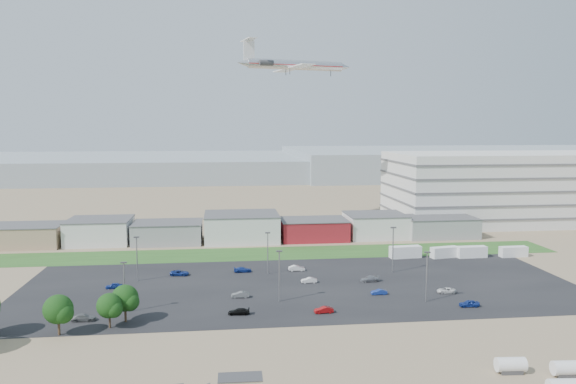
{
  "coord_description": "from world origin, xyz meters",
  "views": [
    {
      "loc": [
        -11.6,
        -97.58,
        34.27
      ],
      "look_at": [
        2.46,
        22.0,
        20.32
      ],
      "focal_mm": 35.0,
      "sensor_mm": 36.0,
      "label": 1
    }
  ],
  "objects": [
    {
      "name": "parked_car_3",
      "position": [
        -8.94,
        2.65,
        0.58
      ],
      "size": [
        4.09,
        1.94,
        1.15
      ],
      "primitive_type": "imported",
      "rotation": [
        0.0,
        0.0,
        -1.66
      ],
      "color": "black",
      "rests_on": "ground"
    },
    {
      "name": "parked_car_9",
      "position": [
        -21.79,
        31.68,
        0.61
      ],
      "size": [
        4.62,
        2.57,
        1.22
      ],
      "primitive_type": "imported",
      "rotation": [
        0.0,
        0.0,
        1.44
      ],
      "color": "navy",
      "rests_on": "ground"
    },
    {
      "name": "parked_car_11",
      "position": [
        5.81,
        32.73,
        0.65
      ],
      "size": [
        4.01,
        1.48,
        1.31
      ],
      "primitive_type": "imported",
      "rotation": [
        0.0,
        0.0,
        1.55
      ],
      "color": "silver",
      "rests_on": "ground"
    },
    {
      "name": "storage_tank_nw",
      "position": [
        28.17,
        -26.55,
        1.23
      ],
      "size": [
        4.23,
        2.35,
        2.45
      ],
      "primitive_type": null,
      "rotation": [
        0.0,
        0.0,
        -0.08
      ],
      "color": "silver",
      "rests_on": "ground"
    },
    {
      "name": "parking_garage",
      "position": [
        90.0,
        95.0,
        12.5
      ],
      "size": [
        80.0,
        40.0,
        25.0
      ],
      "primitive_type": "cube",
      "color": "silver",
      "rests_on": "ground"
    },
    {
      "name": "lightpole_front_m",
      "position": [
        -0.73,
        9.57,
        5.11
      ],
      "size": [
        1.2,
        0.5,
        10.22
      ],
      "primitive_type": null,
      "color": "slate",
      "rests_on": "ground"
    },
    {
      "name": "box_trailer_a",
      "position": [
        36.08,
        42.81,
        1.55
      ],
      "size": [
        8.5,
        3.35,
        3.11
      ],
      "primitive_type": null,
      "rotation": [
        0.0,
        0.0,
        0.09
      ],
      "color": "silver",
      "rests_on": "ground"
    },
    {
      "name": "box_trailer_d",
      "position": [
        65.01,
        40.59,
        1.37
      ],
      "size": [
        7.38,
        2.56,
        2.74
      ],
      "primitive_type": null,
      "rotation": [
        0.0,
        0.0,
        0.04
      ],
      "color": "silver",
      "rests_on": "ground"
    },
    {
      "name": "parked_car_6",
      "position": [
        -7.1,
        32.95,
        0.61
      ],
      "size": [
        4.28,
        1.91,
        1.22
      ],
      "primitive_type": "imported",
      "rotation": [
        0.0,
        0.0,
        1.62
      ],
      "color": "navy",
      "rests_on": "ground"
    },
    {
      "name": "building_row",
      "position": [
        -17.0,
        71.0,
        4.0
      ],
      "size": [
        170.0,
        20.0,
        8.0
      ],
      "primitive_type": null,
      "color": "silver",
      "rests_on": "ground"
    },
    {
      "name": "parked_car_4",
      "position": [
        -8.33,
        12.97,
        0.6
      ],
      "size": [
        3.74,
        1.49,
        1.21
      ],
      "primitive_type": "imported",
      "rotation": [
        0.0,
        0.0,
        -1.63
      ],
      "color": "#595B5E",
      "rests_on": "ground"
    },
    {
      "name": "parked_car_1",
      "position": [
        20.1,
        11.67,
        0.55
      ],
      "size": [
        3.33,
        1.17,
        1.1
      ],
      "primitive_type": "imported",
      "rotation": [
        0.0,
        0.0,
        -1.57
      ],
      "color": "navy",
      "rests_on": "ground"
    },
    {
      "name": "lightpole_back_r",
      "position": [
        28.26,
        28.77,
        5.44
      ],
      "size": [
        1.28,
        0.53,
        10.87
      ],
      "primitive_type": null,
      "color": "slate",
      "rests_on": "ground"
    },
    {
      "name": "tree_near",
      "position": [
        -28.96,
        1.08,
        3.79
      ],
      "size": [
        5.05,
        5.05,
        7.58
      ],
      "primitive_type": null,
      "color": "black",
      "rests_on": "ground"
    },
    {
      "name": "tree_right",
      "position": [
        -31.13,
        -1.7,
        3.45
      ],
      "size": [
        4.6,
        4.6,
        6.9
      ],
      "primitive_type": null,
      "color": "black",
      "rests_on": "ground"
    },
    {
      "name": "parked_car_10",
      "position": [
        -36.45,
        2.41,
        0.63
      ],
      "size": [
        4.42,
        1.96,
        1.26
      ],
      "primitive_type": "imported",
      "rotation": [
        0.0,
        0.0,
        1.53
      ],
      "color": "#595B5E",
      "rests_on": "ground"
    },
    {
      "name": "storage_tank_ne",
      "position": [
        35.34,
        -28.53,
        1.22
      ],
      "size": [
        4.2,
        2.31,
        2.44
      ],
      "primitive_type": null,
      "rotation": [
        0.0,
        0.0,
        -0.07
      ],
      "color": "silver",
      "rests_on": "ground"
    },
    {
      "name": "parking_lot",
      "position": [
        5.0,
        20.0,
        0.01
      ],
      "size": [
        120.0,
        50.0,
        0.01
      ],
      "primitive_type": "cube",
      "color": "black",
      "rests_on": "ground"
    },
    {
      "name": "parked_car_12",
      "position": [
        20.69,
        21.39,
        0.63
      ],
      "size": [
        4.45,
        2.11,
        1.25
      ],
      "primitive_type": "imported",
      "rotation": [
        0.0,
        0.0,
        -1.49
      ],
      "color": "#A5A5AA",
      "rests_on": "ground"
    },
    {
      "name": "parked_car_13",
      "position": [
        6.75,
        1.64,
        0.59
      ],
      "size": [
        3.64,
        1.47,
        1.18
      ],
      "primitive_type": "imported",
      "rotation": [
        0.0,
        0.0,
        -1.51
      ],
      "color": "maroon",
      "rests_on": "ground"
    },
    {
      "name": "parked_car_7",
      "position": [
        7.16,
        22.11,
        0.58
      ],
      "size": [
        3.53,
        1.26,
        1.16
      ],
      "primitive_type": "imported",
      "rotation": [
        0.0,
        0.0,
        -1.58
      ],
      "color": "silver",
      "rests_on": "ground"
    },
    {
      "name": "lightpole_back_l",
      "position": [
        -30.79,
        28.12,
        5.03
      ],
      "size": [
        1.18,
        0.49,
        10.07
      ],
      "primitive_type": null,
      "color": "slate",
      "rests_on": "ground"
    },
    {
      "name": "ground",
      "position": [
        0.0,
        0.0,
        0.0
      ],
      "size": [
        700.0,
        700.0,
        0.0
      ],
      "primitive_type": "plane",
      "color": "#806F52",
      "rests_on": "ground"
    },
    {
      "name": "lightpole_front_l",
      "position": [
        -29.91,
        6.35,
        4.78
      ],
      "size": [
        1.13,
        0.47,
        9.56
      ],
      "primitive_type": null,
      "color": "slate",
      "rests_on": "ground"
    },
    {
      "name": "lightpole_back_m",
      "position": [
        -1.29,
        30.65,
        4.95
      ],
      "size": [
        1.17,
        0.49,
        9.91
      ],
      "primitive_type": null,
      "color": "slate",
      "rests_on": "ground"
    },
    {
      "name": "lightpole_front_r",
      "position": [
        28.03,
        6.03,
        5.02
      ],
      "size": [
        1.18,
        0.49,
        10.04
      ],
      "primitive_type": null,
      "color": "slate",
      "rests_on": "ground"
    },
    {
      "name": "parked_car_5",
      "position": [
        -34.95,
        22.59,
        0.6
      ],
      "size": [
        3.54,
        1.5,
        1.2
      ],
      "primitive_type": "imported",
      "rotation": [
        0.0,
        0.0,
        -1.55
      ],
      "color": "navy",
      "rests_on": "ground"
    },
    {
      "name": "grass_strip",
      "position": [
        0.0,
        52.0,
        0.01
      ],
      "size": [
        160.0,
        16.0,
        0.02
      ],
      "primitive_type": "cube",
      "color": "#28531F",
      "rests_on": "ground"
    },
    {
      "name": "parked_car_2",
      "position": [
        35.13,
        2.0,
        0.65
      ],
      "size": [
        3.89,
        1.7,
        1.3
      ],
      "primitive_type": "imported",
      "rotation": [
        0.0,
        0.0,
        -1.61
      ],
      "color": "navy",
      "rests_on": "ground"
    },
    {
      "name": "parked_car_0",
      "position": [
        34.31,
        11.11,
        0.55
      ],
      "size": [
        4.14,
        2.33,
        1.09
      ],
      "primitive_type": "imported",
      "rotation": [
        0.0,
        0.0,
        -1.71
      ],
      "color": "silver",
      "rests_on": "ground"
    },
    {
      "name": "box_trailer_c",
      "position": [
        53.65,
        41.16,
        1.47
      ],
      "size": [
        7.94,
        2.72,
        2.95
      ],
      "primitive_type": null,
      "rotation": [
        0.0,
        0.0,
        0.03
      ],
      "color": "silver",
      "rests_on": "ground"
    },
    {
      "name": "box_trailer_b",
      "position": [
        46.48,
        41.9,
        1.41
      ],
      "size": [
        7.83,
        3.74,
        2.82
      ],
      "primitive_type": null,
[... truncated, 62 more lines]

